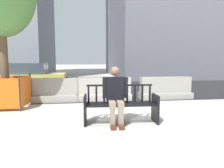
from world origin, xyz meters
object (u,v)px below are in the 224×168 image
at_px(street_bench, 121,106).
at_px(car_taxi_near, 18,77).
at_px(construction_fence, 6,91).
at_px(jersey_barrier_centre, 104,91).
at_px(seated_person, 115,94).
at_px(jersey_barrier_right, 165,90).
at_px(jersey_barrier_left, 50,92).

xyz_separation_m(street_bench, car_taxi_near, (-4.13, 6.02, 0.29)).
relative_size(construction_fence, car_taxi_near, 0.26).
bearing_deg(street_bench, jersey_barrier_centre, 92.36).
bearing_deg(seated_person, street_bench, 20.75).
xyz_separation_m(jersey_barrier_right, car_taxi_near, (-6.40, 3.20, 0.35)).
xyz_separation_m(jersey_barrier_centre, construction_fence, (-3.14, -0.83, 0.18)).
distance_m(seated_person, construction_fence, 3.75).
relative_size(seated_person, jersey_barrier_left, 0.66).
xyz_separation_m(seated_person, construction_fence, (-3.12, 2.07, -0.17)).
height_order(jersey_barrier_centre, jersey_barrier_right, same).
relative_size(seated_person, car_taxi_near, 0.28).
distance_m(street_bench, jersey_barrier_right, 3.62).
distance_m(jersey_barrier_centre, jersey_barrier_right, 2.40).
distance_m(jersey_barrier_left, jersey_barrier_right, 4.36).
height_order(jersey_barrier_left, car_taxi_near, car_taxi_near).
distance_m(seated_person, jersey_barrier_centre, 2.92).
bearing_deg(car_taxi_near, jersey_barrier_left, -57.46).
height_order(street_bench, car_taxi_near, car_taxi_near).
relative_size(jersey_barrier_right, construction_fence, 1.66).
bearing_deg(jersey_barrier_right, construction_fence, -171.85).
xyz_separation_m(jersey_barrier_left, construction_fence, (-1.18, -0.79, 0.18)).
bearing_deg(street_bench, car_taxi_near, 124.43).
distance_m(jersey_barrier_centre, car_taxi_near, 5.12).
bearing_deg(seated_person, jersey_barrier_centre, 89.71).
bearing_deg(jersey_barrier_right, seated_person, -130.08).
xyz_separation_m(street_bench, seated_person, (-0.13, -0.05, 0.29)).
bearing_deg(jersey_barrier_right, jersey_barrier_left, -179.98).
bearing_deg(street_bench, construction_fence, 148.17).
height_order(jersey_barrier_centre, jersey_barrier_left, same).
bearing_deg(seated_person, car_taxi_near, 123.35).
bearing_deg(car_taxi_near, construction_fence, -77.73).
bearing_deg(jersey_barrier_left, jersey_barrier_centre, 1.03).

